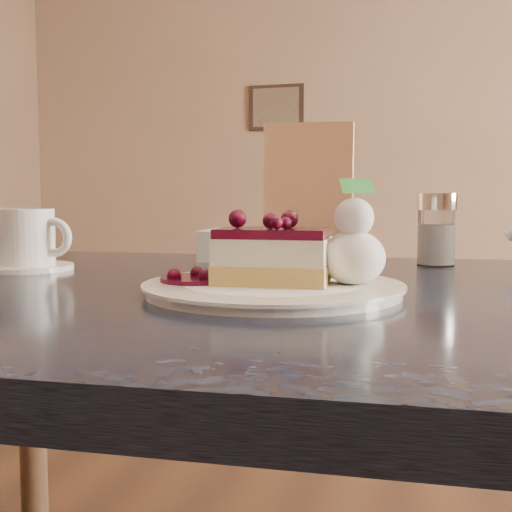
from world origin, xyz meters
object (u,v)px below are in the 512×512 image
(dessert_plate, at_px, (273,289))
(cheesecake_slice, at_px, (273,256))
(main_table, at_px, (281,354))
(coffee_set, at_px, (28,243))

(dessert_plate, relative_size, cheesecake_slice, 2.19)
(main_table, bearing_deg, coffee_set, 165.46)
(main_table, distance_m, dessert_plate, 0.10)
(cheesecake_slice, bearing_deg, coffee_set, 158.76)
(main_table, xyz_separation_m, dessert_plate, (0.00, -0.05, 0.09))
(dessert_plate, xyz_separation_m, cheesecake_slice, (0.00, 0.00, 0.04))
(dessert_plate, distance_m, cheesecake_slice, 0.04)
(cheesecake_slice, relative_size, coffee_set, 0.90)
(main_table, bearing_deg, cheesecake_slice, -90.00)
(cheesecake_slice, bearing_deg, main_table, 90.00)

